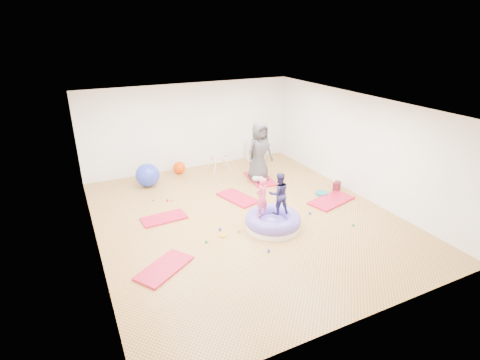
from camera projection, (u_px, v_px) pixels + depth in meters
name	position (u px, v px, depth m)	size (l,w,h in m)	color
room	(245.00, 165.00, 8.89)	(7.01, 8.01, 2.81)	tan
gym_mat_front_left	(164.00, 268.00, 7.42)	(1.18, 0.59, 0.05)	#CC1F44
gym_mat_mid_left	(164.00, 218.00, 9.33)	(1.09, 0.55, 0.05)	#CC1F44
gym_mat_center_back	(238.00, 198.00, 10.42)	(1.20, 0.60, 0.05)	#CC1F44
gym_mat_right	(331.00, 201.00, 10.25)	(1.31, 0.65, 0.05)	#CC1F44
gym_mat_rear_right	(260.00, 179.00, 11.70)	(1.29, 0.64, 0.05)	#CC1F44
inflatable_cushion	(273.00, 221.00, 8.89)	(1.34, 1.34, 0.42)	white
child_pink	(262.00, 195.00, 8.59)	(0.35, 0.23, 0.96)	#F64A7F
child_navy	(279.00, 192.00, 8.70)	(0.50, 0.39, 1.02)	navy
adult_caregiver	(259.00, 152.00, 11.24)	(0.88, 0.57, 1.79)	#3D3E44
infant	(259.00, 178.00, 11.35)	(0.39, 0.40, 0.23)	silver
ball_pit_balls	(235.00, 218.00, 9.30)	(4.06, 3.64, 0.07)	green
exercise_ball_blue	(148.00, 175.00, 11.10)	(0.71, 0.71, 0.71)	blue
exercise_ball_orange	(179.00, 168.00, 12.11)	(0.40, 0.40, 0.40)	#E84100
infant_play_gym	(219.00, 162.00, 12.23)	(0.66, 0.63, 0.50)	white
cube_shelf	(255.00, 150.00, 13.38)	(0.64, 0.32, 0.64)	white
balance_disc	(322.00, 193.00, 10.65)	(0.35, 0.35, 0.08)	#197D82
backpack	(337.00, 187.00, 10.84)	(0.25, 0.15, 0.29)	#A81B3B
yellow_toy	(223.00, 235.00, 8.58)	(0.19, 0.19, 0.03)	gold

